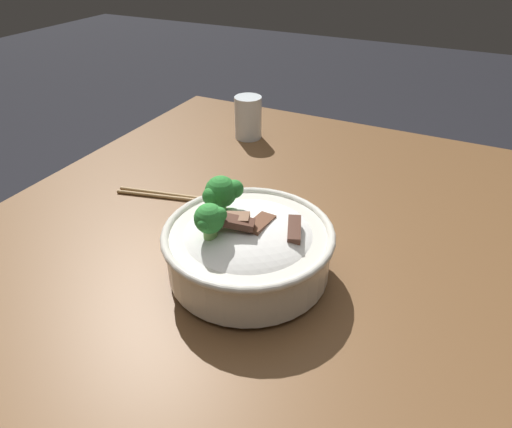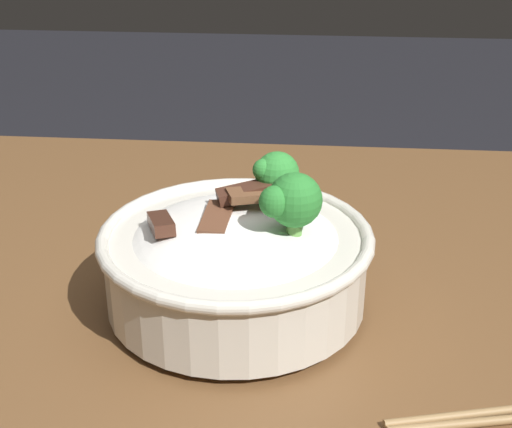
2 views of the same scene
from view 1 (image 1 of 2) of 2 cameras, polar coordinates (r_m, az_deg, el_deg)
dining_table at (r=0.85m, az=-0.43°, el=-7.29°), size 1.11×0.94×0.75m
rice_bowl at (r=0.66m, az=-1.08°, el=-3.86°), size 0.25×0.25×0.15m
drinking_glass at (r=1.12m, az=-1.00°, el=11.73°), size 0.07×0.07×0.10m
chopsticks_pair at (r=0.89m, az=-10.62°, el=2.24°), size 0.07×0.22×0.01m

